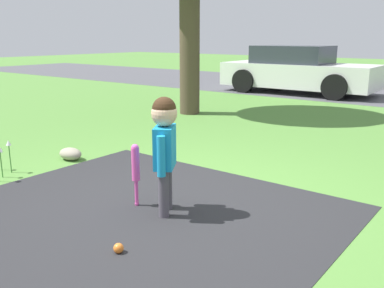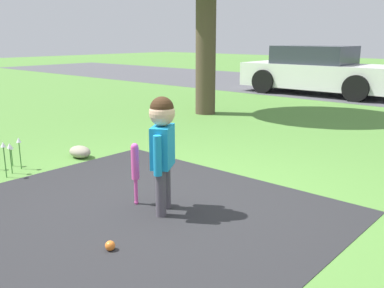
{
  "view_description": "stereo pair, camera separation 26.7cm",
  "coord_description": "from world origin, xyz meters",
  "views": [
    {
      "loc": [
        2.47,
        -3.13,
        1.59
      ],
      "look_at": [
        0.02,
        0.05,
        0.58
      ],
      "focal_mm": 40.0,
      "sensor_mm": 36.0,
      "label": 1
    },
    {
      "loc": [
        2.67,
        -2.96,
        1.59
      ],
      "look_at": [
        0.02,
        0.05,
        0.58
      ],
      "focal_mm": 40.0,
      "sensor_mm": 36.0,
      "label": 2
    }
  ],
  "objects": [
    {
      "name": "parked_car",
      "position": [
        -2.68,
        8.51,
        0.64
      ],
      "size": [
        4.31,
        1.94,
        1.33
      ],
      "rotation": [
        0.0,
        0.0,
        0.02
      ],
      "color": "silver",
      "rests_on": "ground"
    },
    {
      "name": "child",
      "position": [
        0.02,
        -0.35,
        0.7
      ],
      "size": [
        0.29,
        0.39,
        1.08
      ],
      "rotation": [
        0.0,
        0.0,
        -1.02
      ],
      "color": "#4C4751",
      "rests_on": "ground"
    },
    {
      "name": "sports_ball",
      "position": [
        0.24,
        -1.15,
        0.04
      ],
      "size": [
        0.08,
        0.08,
        0.08
      ],
      "color": "orange",
      "rests_on": "ground"
    },
    {
      "name": "ground_plane",
      "position": [
        0.0,
        0.0,
        0.0
      ],
      "size": [
        60.0,
        60.0,
        0.0
      ],
      "primitive_type": "plane",
      "color": "#518438"
    },
    {
      "name": "baseball_bat",
      "position": [
        -0.31,
        -0.4,
        0.4
      ],
      "size": [
        0.08,
        0.08,
        0.61
      ],
      "color": "#E54CA5",
      "rests_on": "ground"
    },
    {
      "name": "edging_rock",
      "position": [
        -2.13,
        0.21,
        0.08
      ],
      "size": [
        0.35,
        0.24,
        0.16
      ],
      "color": "#9E937F",
      "rests_on": "ground"
    }
  ]
}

